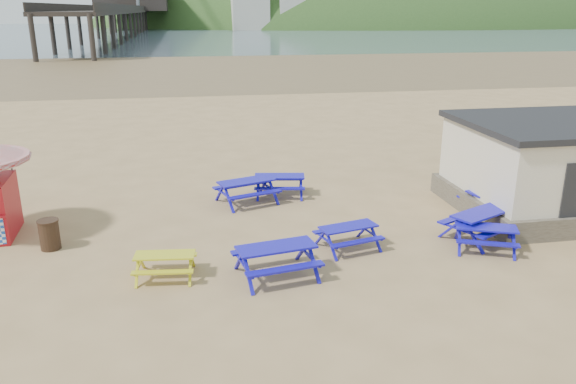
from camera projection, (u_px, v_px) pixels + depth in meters
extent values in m
plane|color=tan|center=(271.00, 240.00, 17.09)|extent=(400.00, 400.00, 0.00)
plane|color=brown|center=(204.00, 66.00, 68.54)|extent=(400.00, 400.00, 0.00)
plane|color=#4A5C69|center=(191.00, 31.00, 176.10)|extent=(400.00, 400.00, 0.00)
cube|color=#0E00A4|center=(247.00, 181.00, 20.10)|extent=(2.16, 1.39, 0.06)
cube|color=#0E00A4|center=(239.00, 185.00, 20.76)|extent=(2.00, 0.92, 0.06)
cube|color=#0E00A4|center=(255.00, 195.00, 19.64)|extent=(2.00, 0.92, 0.06)
cube|color=#0E00A4|center=(280.00, 176.00, 20.94)|extent=(1.94, 1.02, 0.05)
cube|color=#0E00A4|center=(280.00, 179.00, 21.61)|extent=(1.87, 0.56, 0.05)
cube|color=#0E00A4|center=(279.00, 188.00, 20.44)|extent=(1.87, 0.56, 0.05)
cube|color=#0E00A4|center=(496.00, 191.00, 19.04)|extent=(2.10, 1.14, 0.06)
cube|color=#0E00A4|center=(482.00, 194.00, 19.72)|extent=(2.01, 0.65, 0.06)
cube|color=#0E00A4|center=(509.00, 206.00, 18.54)|extent=(2.01, 0.65, 0.06)
cube|color=#0E00A4|center=(276.00, 247.00, 14.51)|extent=(2.16, 1.15, 0.06)
cube|color=#0E00A4|center=(268.00, 248.00, 15.22)|extent=(2.07, 0.64, 0.06)
cube|color=#0E00A4|center=(285.00, 269.00, 14.00)|extent=(2.07, 0.64, 0.06)
cube|color=#0E00A4|center=(486.00, 227.00, 16.19)|extent=(1.84, 1.25, 0.05)
cube|color=#0E00A4|center=(483.00, 229.00, 16.81)|extent=(1.68, 0.86, 0.05)
cube|color=#0E00A4|center=(488.00, 243.00, 15.74)|extent=(1.68, 0.86, 0.05)
cube|color=#0E00A4|center=(482.00, 213.00, 16.93)|extent=(2.19, 1.61, 0.06)
cube|color=#0E00A4|center=(462.00, 216.00, 17.56)|extent=(1.97, 1.15, 0.06)
cube|color=#0E00A4|center=(500.00, 230.00, 16.51)|extent=(1.97, 1.15, 0.06)
cube|color=#B3B90D|center=(165.00, 255.00, 14.53)|extent=(1.61, 0.77, 0.04)
cube|color=#B3B90D|center=(168.00, 255.00, 15.09)|extent=(1.56, 0.38, 0.04)
cube|color=#B3B90D|center=(162.00, 272.00, 14.11)|extent=(1.56, 0.38, 0.04)
cylinder|color=#311E14|center=(49.00, 235.00, 16.31)|extent=(0.57, 0.57, 0.87)
cylinder|color=#311E14|center=(47.00, 221.00, 16.18)|extent=(0.61, 0.61, 0.04)
cube|color=#665B4C|center=(562.00, 199.00, 19.69)|extent=(7.40, 5.40, 0.70)
cube|color=beige|center=(569.00, 157.00, 19.22)|extent=(7.00, 5.00, 2.30)
cube|color=black|center=(574.00, 123.00, 18.85)|extent=(7.30, 5.30, 0.20)
cube|color=black|center=(576.00, 195.00, 16.75)|extent=(0.90, 0.06, 2.00)
cube|color=black|center=(131.00, 11.00, 175.88)|extent=(9.00, 220.00, 0.60)
ellipsoid|color=#2D4C1E|center=(394.00, 48.00, 250.47)|extent=(264.00, 144.00, 108.00)
cube|color=#0E00A4|center=(348.00, 227.00, 16.27)|extent=(1.79, 1.04, 0.05)
cube|color=#0E00A4|center=(339.00, 228.00, 16.84)|extent=(1.69, 0.63, 0.05)
cube|color=#0E00A4|center=(358.00, 242.00, 15.86)|extent=(1.69, 0.63, 0.05)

